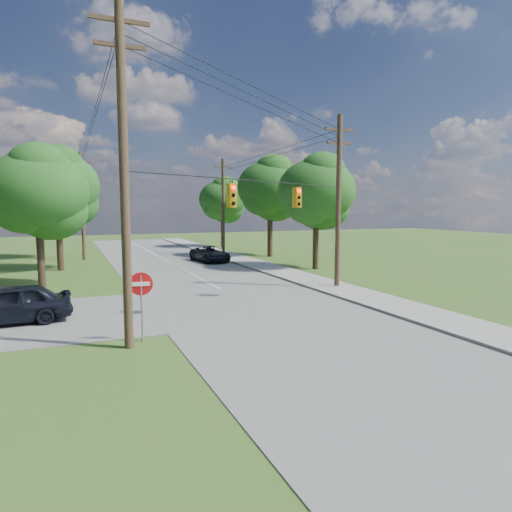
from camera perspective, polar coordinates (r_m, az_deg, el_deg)
name	(u,v)px	position (r m, az deg, el deg)	size (l,w,h in m)	color
ground	(253,337)	(17.86, -0.34, -10.04)	(140.00, 140.00, 0.00)	#385B1E
main_road	(252,306)	(23.07, -0.47, -6.28)	(10.00, 100.00, 0.03)	gray
sidewalk_east	(363,295)	(26.29, 13.23, -4.81)	(2.60, 100.00, 0.12)	gray
pole_sw	(124,170)	(16.43, -16.18, 10.27)	(2.00, 0.32, 12.00)	brown
pole_ne	(338,199)	(28.41, 10.26, 7.03)	(2.00, 0.32, 10.50)	brown
pole_north_e	(223,206)	(48.39, -4.12, 6.30)	(2.00, 0.32, 10.00)	brown
pole_north_w	(82,205)	(45.89, -20.89, 5.93)	(2.00, 0.32, 10.00)	brown
power_lines	(204,138)	(28.86, -6.51, 14.42)	(13.93, 29.62, 4.93)	black
traffic_signals	(267,196)	(22.23, 1.42, 7.48)	(4.91, 3.27, 1.05)	#D5970C
tree_w_near	(38,191)	(30.92, -25.64, 7.30)	(6.00, 6.00, 8.40)	#3E2B1F
tree_w_mid	(57,186)	(38.90, -23.61, 7.99)	(6.40, 6.40, 9.22)	#3E2B1F
tree_w_far	(36,194)	(48.95, -25.78, 7.02)	(6.00, 6.00, 8.73)	#3E2B1F
tree_e_near	(316,191)	(36.87, 7.56, 8.07)	(6.20, 6.20, 8.81)	#3E2B1F
tree_e_mid	(270,188)	(46.02, 1.78, 8.54)	(6.60, 6.60, 9.64)	#3E2B1F
tree_e_far	(223,199)	(56.81, -4.21, 7.07)	(5.80, 5.80, 8.32)	#3E2B1F
car_cross_dark	(9,304)	(22.06, -28.49, -5.32)	(2.00, 4.97, 1.69)	black
car_main_north	(210,254)	(41.59, -5.76, 0.25)	(2.33, 5.05, 1.40)	black
do_not_enter_sign	(141,292)	(17.32, -14.16, -4.34)	(0.86, 0.18, 2.60)	gray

